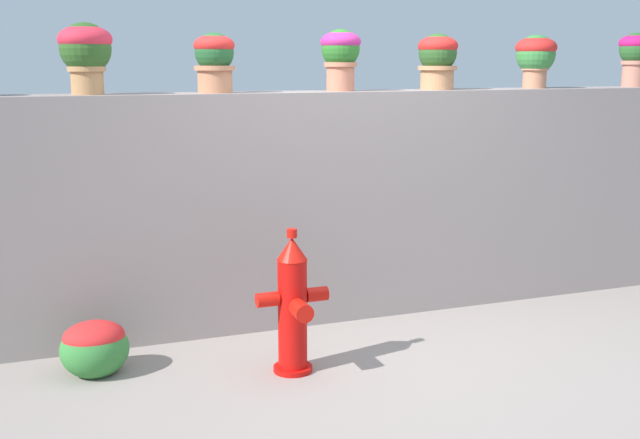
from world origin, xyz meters
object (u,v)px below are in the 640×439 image
(potted_plant_6, at_px, (635,53))
(fire_hydrant, at_px, (293,307))
(potted_plant_2, at_px, (214,58))
(flower_bush_left, at_px, (94,346))
(potted_plant_3, at_px, (341,53))
(potted_plant_5, at_px, (536,55))
(potted_plant_4, at_px, (438,57))
(potted_plant_1, at_px, (86,50))

(potted_plant_6, xyz_separation_m, fire_hydrant, (-3.20, -0.94, -1.47))
(potted_plant_2, distance_m, flower_bush_left, 1.94)
(potted_plant_3, height_order, potted_plant_5, potted_plant_3)
(potted_plant_2, xyz_separation_m, potted_plant_5, (2.47, 0.04, 0.03))
(potted_plant_3, distance_m, potted_plant_6, 2.54)
(potted_plant_3, bearing_deg, potted_plant_6, 0.51)
(potted_plant_2, bearing_deg, flower_bush_left, -148.59)
(potted_plant_4, bearing_deg, flower_bush_left, -167.08)
(potted_plant_2, distance_m, potted_plant_6, 3.41)
(potted_plant_2, xyz_separation_m, potted_plant_6, (3.41, 0.04, 0.05))
(potted_plant_2, height_order, flower_bush_left, potted_plant_2)
(potted_plant_3, xyz_separation_m, potted_plant_5, (1.60, 0.02, -0.01))
(potted_plant_3, bearing_deg, potted_plant_5, 0.80)
(potted_plant_5, xyz_separation_m, potted_plant_6, (0.94, 0.00, 0.02))
(potted_plant_2, bearing_deg, potted_plant_1, 179.93)
(potted_plant_2, bearing_deg, potted_plant_4, 1.46)
(potted_plant_4, xyz_separation_m, fire_hydrant, (-1.42, -0.95, -1.43))
(potted_plant_6, relative_size, fire_hydrant, 0.49)
(potted_plant_1, xyz_separation_m, potted_plant_5, (3.27, 0.04, -0.02))
(potted_plant_5, distance_m, flower_bush_left, 3.79)
(potted_plant_3, bearing_deg, potted_plant_2, -178.96)
(fire_hydrant, bearing_deg, potted_plant_3, 54.28)
(potted_plant_6, height_order, flower_bush_left, potted_plant_6)
(potted_plant_4, height_order, fire_hydrant, potted_plant_4)
(potted_plant_3, distance_m, fire_hydrant, 1.85)
(flower_bush_left, bearing_deg, potted_plant_1, 81.01)
(potted_plant_5, bearing_deg, potted_plant_3, -179.20)
(potted_plant_2, bearing_deg, potted_plant_5, 0.89)
(potted_plant_5, bearing_deg, potted_plant_4, 179.75)
(potted_plant_6, xyz_separation_m, flower_bush_left, (-4.29, -0.57, -1.69))
(potted_plant_4, bearing_deg, potted_plant_3, -178.05)
(potted_plant_6, bearing_deg, potted_plant_1, -179.49)
(potted_plant_3, relative_size, flower_bush_left, 1.05)
(potted_plant_4, height_order, potted_plant_5, potted_plant_5)
(potted_plant_2, relative_size, flower_bush_left, 0.97)
(potted_plant_1, height_order, potted_plant_6, potted_plant_1)
(potted_plant_1, height_order, potted_plant_2, potted_plant_1)
(potted_plant_3, distance_m, potted_plant_5, 1.60)
(potted_plant_2, xyz_separation_m, potted_plant_4, (1.64, 0.04, 0.01))
(flower_bush_left, bearing_deg, fire_hydrant, -18.58)
(potted_plant_2, distance_m, potted_plant_3, 0.88)
(potted_plant_1, xyz_separation_m, potted_plant_4, (2.43, 0.04, -0.04))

